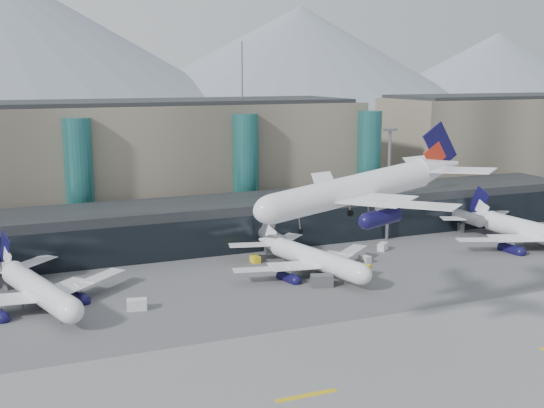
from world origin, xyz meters
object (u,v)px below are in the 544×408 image
at_px(veh_c, 322,281).
at_px(veh_h, 362,272).
at_px(veh_g, 365,259).
at_px(veh_d, 383,247).
at_px(lightmast_mid, 389,178).
at_px(jet_parked_left, 31,278).
at_px(hero_jet, 371,179).
at_px(veh_b, 255,259).
at_px(veh_f, 7,281).
at_px(jet_parked_right, 523,224).
at_px(jet_parked_mid, 305,250).
at_px(veh_a, 137,304).

height_order(veh_c, veh_h, veh_h).
bearing_deg(veh_g, veh_d, 116.89).
bearing_deg(lightmast_mid, jet_parked_left, -168.72).
distance_m(lightmast_mid, veh_d, 16.90).
bearing_deg(hero_jet, veh_b, 84.98).
height_order(veh_d, veh_f, veh_f).
relative_size(veh_c, veh_h, 0.96).
bearing_deg(veh_d, jet_parked_right, -53.26).
bearing_deg(jet_parked_mid, hero_jet, 154.40).
distance_m(lightmast_mid, veh_c, 41.37).
relative_size(veh_g, veh_h, 0.62).
xyz_separation_m(lightmast_mid, veh_a, (-62.75, -25.40, -13.52)).
bearing_deg(lightmast_mid, veh_b, -169.51).
height_order(jet_parked_right, veh_a, jet_parked_right).
bearing_deg(veh_b, veh_g, -116.81).
height_order(jet_parked_left, veh_b, jet_parked_left).
bearing_deg(veh_b, jet_parked_right, -102.43).
height_order(hero_jet, veh_a, hero_jet).
bearing_deg(veh_f, jet_parked_left, 172.24).
bearing_deg(veh_h, veh_c, 155.82).
xyz_separation_m(veh_c, veh_d, (23.48, 17.74, -0.27)).
height_order(veh_a, veh_h, veh_h).
height_order(lightmast_mid, jet_parked_mid, lightmast_mid).
distance_m(veh_a, veh_f, 28.22).
bearing_deg(veh_d, hero_jet, -163.80).
relative_size(hero_jet, veh_c, 8.62).
relative_size(jet_parked_right, veh_h, 9.61).
height_order(jet_parked_right, veh_d, jet_parked_right).
bearing_deg(lightmast_mid, veh_a, -157.96).
bearing_deg(veh_f, veh_h, -133.45).
bearing_deg(veh_f, jet_parked_right, -121.81).
distance_m(veh_a, veh_c, 33.27).
distance_m(lightmast_mid, jet_parked_right, 31.39).
bearing_deg(veh_c, jet_parked_mid, 100.01).
relative_size(jet_parked_right, veh_b, 16.72).
relative_size(jet_parked_left, veh_a, 11.18).
relative_size(veh_a, veh_f, 0.82).
distance_m(jet_parked_mid, jet_parked_right, 53.82).
distance_m(jet_parked_left, jet_parked_mid, 50.08).
distance_m(jet_parked_mid, veh_h, 11.93).
height_order(veh_b, veh_h, veh_h).
bearing_deg(veh_c, lightmast_mid, 58.24).
height_order(jet_parked_mid, veh_c, jet_parked_mid).
bearing_deg(jet_parked_left, veh_b, -94.94).
height_order(jet_parked_mid, veh_d, jet_parked_mid).
distance_m(veh_f, veh_g, 68.24).
height_order(hero_jet, veh_h, hero_jet).
xyz_separation_m(hero_jet, veh_c, (6.32, 26.97, -22.81)).
relative_size(hero_jet, veh_a, 10.57).
bearing_deg(jet_parked_left, veh_d, -100.87).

